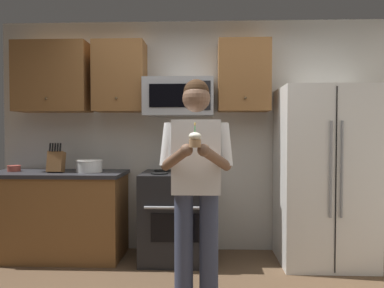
% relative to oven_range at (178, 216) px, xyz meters
% --- Properties ---
extents(wall_back, '(4.40, 0.10, 2.60)m').
position_rel_oven_range_xyz_m(wall_back, '(0.15, 0.39, 0.84)').
color(wall_back, beige).
rests_on(wall_back, ground).
extents(oven_range, '(0.76, 0.70, 0.93)m').
position_rel_oven_range_xyz_m(oven_range, '(0.00, 0.00, 0.00)').
color(oven_range, black).
rests_on(oven_range, ground).
extents(microwave, '(0.74, 0.41, 0.40)m').
position_rel_oven_range_xyz_m(microwave, '(0.00, 0.12, 1.26)').
color(microwave, '#9EA0A5').
extents(refrigerator, '(0.90, 0.75, 1.80)m').
position_rel_oven_range_xyz_m(refrigerator, '(1.50, -0.04, 0.44)').
color(refrigerator, white).
rests_on(refrigerator, ground).
extents(cabinet_row_upper, '(2.78, 0.36, 0.76)m').
position_rel_oven_range_xyz_m(cabinet_row_upper, '(-0.57, 0.17, 1.49)').
color(cabinet_row_upper, brown).
extents(counter_left, '(1.44, 0.66, 0.92)m').
position_rel_oven_range_xyz_m(counter_left, '(-1.30, 0.02, 0.00)').
color(counter_left, brown).
rests_on(counter_left, ground).
extents(knife_block, '(0.16, 0.15, 0.32)m').
position_rel_oven_range_xyz_m(knife_block, '(-1.29, -0.03, 0.57)').
color(knife_block, brown).
rests_on(knife_block, counter_left).
extents(bowl_large_white, '(0.28, 0.28, 0.13)m').
position_rel_oven_range_xyz_m(bowl_large_white, '(-0.95, 0.01, 0.53)').
color(bowl_large_white, white).
rests_on(bowl_large_white, counter_left).
extents(bowl_small_colored, '(0.14, 0.14, 0.06)m').
position_rel_oven_range_xyz_m(bowl_small_colored, '(-1.79, 0.06, 0.49)').
color(bowl_small_colored, '#B24C3F').
rests_on(bowl_small_colored, counter_left).
extents(person, '(0.60, 0.48, 1.76)m').
position_rel_oven_range_xyz_m(person, '(0.22, -0.96, 0.53)').
color(person, '#383F59').
rests_on(person, ground).
extents(cupcake, '(0.09, 0.09, 0.17)m').
position_rel_oven_range_xyz_m(cupcake, '(0.22, -1.29, 0.83)').
color(cupcake, '#A87F56').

